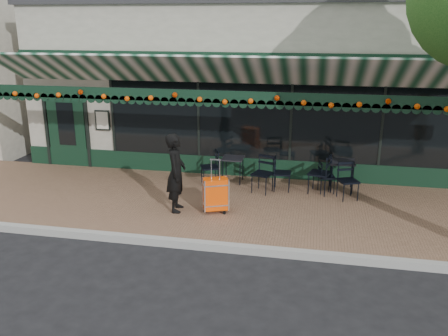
% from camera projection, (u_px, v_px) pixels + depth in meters
% --- Properties ---
extents(ground, '(80.00, 80.00, 0.00)m').
position_uv_depth(ground, '(199.00, 247.00, 8.96)').
color(ground, black).
rests_on(ground, ground).
extents(sidewalk, '(18.00, 4.00, 0.15)m').
position_uv_depth(sidewalk, '(221.00, 205.00, 10.81)').
color(sidewalk, brown).
rests_on(sidewalk, ground).
extents(curb, '(18.00, 0.16, 0.15)m').
position_uv_depth(curb, '(198.00, 245.00, 8.86)').
color(curb, '#9E9E99').
rests_on(curb, ground).
extents(restaurant_building, '(12.00, 9.60, 4.50)m').
position_uv_depth(restaurant_building, '(257.00, 79.00, 15.62)').
color(restaurant_building, gray).
rests_on(restaurant_building, ground).
extents(woman, '(0.49, 0.67, 1.70)m').
position_uv_depth(woman, '(176.00, 173.00, 10.06)').
color(woman, black).
rests_on(woman, sidewalk).
extents(suitcase, '(0.58, 0.46, 1.17)m').
position_uv_depth(suitcase, '(216.00, 195.00, 10.10)').
color(suitcase, '#FB4B07').
rests_on(suitcase, sidewalk).
extents(cafe_table_a, '(0.59, 0.59, 0.72)m').
position_uv_depth(cafe_table_a, '(342.00, 164.00, 11.36)').
color(cafe_table_a, black).
rests_on(cafe_table_a, sidewalk).
extents(cafe_table_b, '(0.53, 0.53, 0.65)m').
position_uv_depth(cafe_table_b, '(233.00, 160.00, 11.94)').
color(cafe_table_b, black).
rests_on(cafe_table_b, sidewalk).
extents(chair_a_left, '(0.59, 0.59, 0.96)m').
position_uv_depth(chair_a_left, '(319.00, 174.00, 11.20)').
color(chair_a_left, black).
rests_on(chair_a_left, sidewalk).
extents(chair_a_right, '(0.45, 0.45, 0.76)m').
position_uv_depth(chair_a_right, '(326.00, 177.00, 11.28)').
color(chair_a_right, black).
rests_on(chair_a_right, sidewalk).
extents(chair_a_front, '(0.56, 0.56, 0.86)m').
position_uv_depth(chair_a_front, '(348.00, 181.00, 10.83)').
color(chair_a_front, black).
rests_on(chair_a_front, sidewalk).
extents(chair_b_left, '(0.57, 0.57, 0.88)m').
position_uv_depth(chair_b_left, '(210.00, 168.00, 11.82)').
color(chair_b_left, black).
rests_on(chair_b_left, sidewalk).
extents(chair_b_right, '(0.43, 0.43, 0.84)m').
position_uv_depth(chair_b_right, '(282.00, 173.00, 11.41)').
color(chair_b_right, black).
rests_on(chair_b_right, sidewalk).
extents(chair_b_front, '(0.57, 0.57, 0.90)m').
position_uv_depth(chair_b_front, '(262.00, 174.00, 11.26)').
color(chair_b_front, black).
rests_on(chair_b_front, sidewalk).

